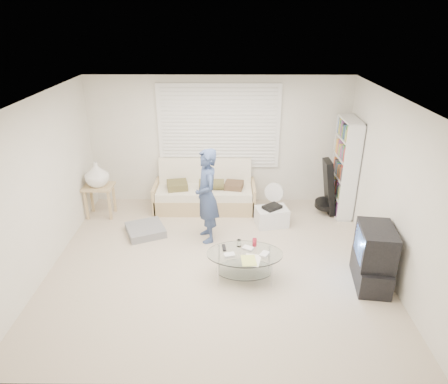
{
  "coord_description": "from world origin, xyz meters",
  "views": [
    {
      "loc": [
        0.16,
        -5.2,
        3.54
      ],
      "look_at": [
        0.11,
        0.3,
        1.05
      ],
      "focal_mm": 32.0,
      "sensor_mm": 36.0,
      "label": 1
    }
  ],
  "objects_px": {
    "tv_unit": "(373,257)",
    "futon_sofa": "(205,193)",
    "bookshelf": "(344,168)",
    "coffee_table": "(245,258)"
  },
  "relations": [
    {
      "from": "bookshelf",
      "to": "coffee_table",
      "type": "bearing_deg",
      "value": -132.52
    },
    {
      "from": "coffee_table",
      "to": "tv_unit",
      "type": "bearing_deg",
      "value": -4.08
    },
    {
      "from": "futon_sofa",
      "to": "bookshelf",
      "type": "distance_m",
      "value": 2.67
    },
    {
      "from": "bookshelf",
      "to": "tv_unit",
      "type": "xyz_separation_m",
      "value": [
        -0.13,
        -2.2,
        -0.49
      ]
    },
    {
      "from": "tv_unit",
      "to": "coffee_table",
      "type": "relative_size",
      "value": 0.81
    },
    {
      "from": "coffee_table",
      "to": "futon_sofa",
      "type": "bearing_deg",
      "value": 107.09
    },
    {
      "from": "bookshelf",
      "to": "coffee_table",
      "type": "height_order",
      "value": "bookshelf"
    },
    {
      "from": "tv_unit",
      "to": "futon_sofa",
      "type": "bearing_deg",
      "value": 136.09
    },
    {
      "from": "futon_sofa",
      "to": "bookshelf",
      "type": "xyz_separation_m",
      "value": [
        2.6,
        -0.18,
        0.61
      ]
    },
    {
      "from": "tv_unit",
      "to": "coffee_table",
      "type": "bearing_deg",
      "value": 175.92
    }
  ]
}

